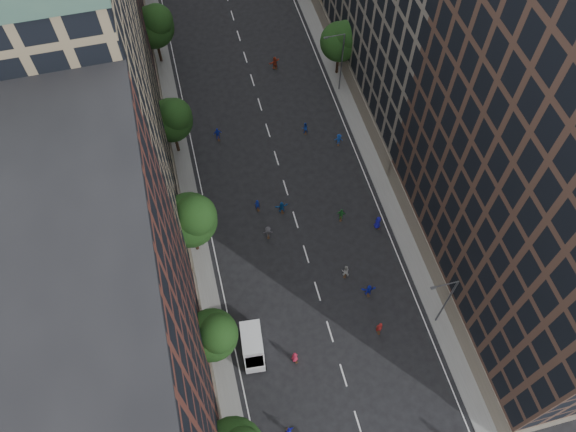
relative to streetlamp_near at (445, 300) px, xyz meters
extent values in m
plane|color=black|center=(-10.37, 28.00, -5.17)|extent=(240.00, 240.00, 0.00)
cube|color=slate|center=(-22.37, 35.50, -5.09)|extent=(4.00, 105.00, 0.15)
cube|color=slate|center=(1.63, 35.50, -5.09)|extent=(4.00, 105.00, 0.15)
cube|color=#51271F|center=(-29.37, -1.00, 9.83)|extent=(14.00, 22.00, 30.00)
cube|color=#837356|center=(-29.37, 23.00, 11.83)|extent=(14.00, 26.00, 34.00)
cube|color=#442E24|center=(8.63, 3.00, 12.83)|extent=(14.00, 30.00, 36.00)
cylinder|color=black|center=(-21.57, 2.00, -3.32)|extent=(0.36, 0.36, 3.70)
sphere|color=#1A3210|center=(-21.57, 2.00, 0.04)|extent=(4.80, 4.80, 4.80)
sphere|color=#1A3210|center=(-20.97, 1.52, 1.24)|extent=(3.60, 3.60, 3.60)
cylinder|color=black|center=(-21.57, 14.00, -3.06)|extent=(0.36, 0.36, 4.22)
sphere|color=#1A3210|center=(-21.57, 14.00, 0.78)|extent=(5.60, 5.60, 5.60)
sphere|color=#1A3210|center=(-20.87, 13.44, 2.18)|extent=(4.20, 4.20, 4.20)
cylinder|color=black|center=(-21.57, 28.00, -3.23)|extent=(0.36, 0.36, 3.87)
sphere|color=#1A3210|center=(-21.57, 28.00, 0.29)|extent=(5.00, 5.00, 5.00)
sphere|color=#1A3210|center=(-20.94, 27.50, 1.54)|extent=(3.75, 3.75, 3.75)
cylinder|color=black|center=(-21.57, 44.00, -3.14)|extent=(0.36, 0.36, 4.05)
sphere|color=#1A3210|center=(-21.57, 44.00, 0.54)|extent=(5.40, 5.40, 5.40)
sphere|color=#1A3210|center=(-20.89, 43.46, 1.89)|extent=(4.05, 4.05, 4.05)
cylinder|color=black|center=(0.83, 36.00, -3.30)|extent=(0.36, 0.36, 3.74)
sphere|color=#1A3210|center=(0.83, 36.00, 0.10)|extent=(5.00, 5.00, 5.00)
sphere|color=#1A3210|center=(1.46, 35.50, 1.35)|extent=(3.75, 3.75, 3.75)
cylinder|color=#595B60|center=(0.23, 0.00, -0.67)|extent=(0.18, 0.18, 9.00)
cylinder|color=#595B60|center=(-0.97, 0.00, 3.83)|extent=(2.40, 0.12, 0.12)
cube|color=#595B60|center=(-2.07, 0.00, 3.78)|extent=(0.50, 0.22, 0.15)
cylinder|color=#595B60|center=(0.23, 33.00, -0.67)|extent=(0.18, 0.18, 9.00)
cylinder|color=#595B60|center=(-0.97, 33.00, 3.83)|extent=(2.40, 0.12, 0.12)
cube|color=#595B60|center=(-2.07, 33.00, 3.78)|extent=(0.50, 0.22, 0.15)
cube|color=silver|center=(-18.12, 1.99, -3.81)|extent=(2.27, 3.54, 2.06)
cube|color=silver|center=(-18.31, -0.06, -4.18)|extent=(2.01, 1.67, 1.31)
cube|color=black|center=(-18.31, -0.06, -3.58)|extent=(1.79, 1.37, 0.09)
cylinder|color=black|center=(-19.27, -0.25, -4.81)|extent=(0.30, 0.73, 0.71)
cylinder|color=black|center=(-17.40, -0.43, -4.81)|extent=(0.30, 0.73, 0.71)
cylinder|color=black|center=(-18.93, 3.39, -4.81)|extent=(0.30, 0.73, 0.71)
cylinder|color=black|center=(-17.06, 3.21, -4.81)|extent=(0.30, 0.73, 0.71)
imported|color=#1617B5|center=(-16.67, -6.75, -4.38)|extent=(0.99, 0.66, 1.57)
imported|color=#1520AF|center=(-5.42, 4.47, -4.34)|extent=(1.58, 0.66, 1.65)
imported|color=maroon|center=(-14.48, -0.40, -4.37)|extent=(0.90, 0.72, 1.60)
imported|color=maroon|center=(-5.71, 0.38, -4.25)|extent=(0.72, 0.52, 1.85)
imported|color=#B4B4B0|center=(-7.07, 7.13, -4.30)|extent=(1.03, 0.92, 1.73)
imported|color=#3C3C41|center=(-13.79, 13.71, -4.35)|extent=(1.13, 0.76, 1.63)
imported|color=#206B2B|center=(-5.43, 13.88, -4.31)|extent=(1.09, 0.78, 1.72)
imported|color=#124997|center=(-11.57, 16.48, -4.36)|extent=(1.52, 0.52, 1.62)
imported|color=#14118F|center=(-1.87, 11.87, -4.25)|extent=(1.03, 0.84, 1.83)
imported|color=navy|center=(-14.16, 17.48, -4.36)|extent=(0.66, 0.51, 1.61)
imported|color=#13359F|center=(-6.02, 27.06, -4.38)|extent=(0.77, 0.60, 1.57)
imported|color=#123A96|center=(-2.52, 24.30, -4.38)|extent=(1.15, 0.87, 1.57)
imported|color=#162AB7|center=(-16.56, 28.67, -4.27)|extent=(1.06, 0.47, 1.79)
imported|color=#AE351D|center=(-6.93, 38.99, -4.27)|extent=(1.73, 1.13, 1.79)
camera|label=1|loc=(-19.34, -16.85, 48.01)|focal=35.00mm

